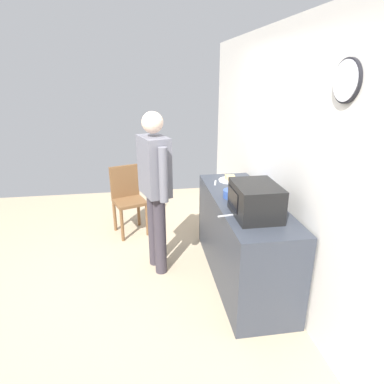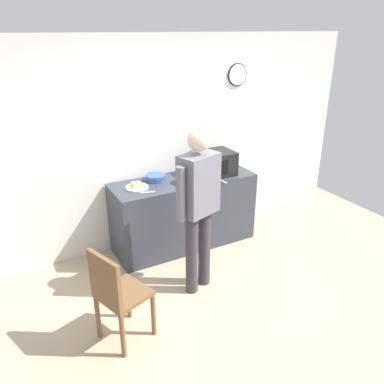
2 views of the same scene
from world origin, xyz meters
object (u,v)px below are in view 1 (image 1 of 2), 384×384
sandwich_plate (230,179)px  salad_bowl (232,194)px  person_standing (155,182)px  wooden_chair (128,196)px  fork_utensil (215,183)px  cereal_bowl (247,185)px  microwave (255,200)px  spoon_utensil (227,215)px

sandwich_plate → salad_bowl: 0.56m
sandwich_plate → person_standing: size_ratio=0.15×
wooden_chair → person_standing: bearing=19.1°
fork_utensil → cereal_bowl: bearing=52.9°
microwave → wooden_chair: size_ratio=0.53×
cereal_bowl → salad_bowl: bearing=-43.9°
sandwich_plate → fork_utensil: sandwich_plate is taller
salad_bowl → fork_utensil: salad_bowl is taller
sandwich_plate → spoon_utensil: sandwich_plate is taller
microwave → salad_bowl: (-0.48, -0.08, -0.11)m
fork_utensil → spoon_utensil: same height
sandwich_plate → wooden_chair: 1.50m
microwave → sandwich_plate: size_ratio=1.83×
salad_bowl → cereal_bowl: salad_bowl is taller
cereal_bowl → microwave: bearing=-12.7°
salad_bowl → spoon_utensil: size_ratio=1.10×
spoon_utensil → person_standing: size_ratio=0.10×
fork_utensil → wooden_chair: wooden_chair is taller
fork_utensil → wooden_chair: 1.37m
salad_bowl → person_standing: person_standing is taller
salad_bowl → wooden_chair: salad_bowl is taller
sandwich_plate → person_standing: 0.97m
sandwich_plate → person_standing: person_standing is taller
spoon_utensil → wooden_chair: (-1.69, -0.96, -0.39)m
person_standing → fork_utensil: bearing=109.8°
cereal_bowl → spoon_utensil: size_ratio=1.44×
sandwich_plate → spoon_utensil: bearing=-16.6°
fork_utensil → wooden_chair: (-0.76, -1.07, -0.39)m
microwave → cereal_bowl: 0.76m
microwave → wooden_chair: 2.18m
fork_utensil → microwave: bearing=8.6°
microwave → sandwich_plate: (-1.03, 0.05, -0.13)m
cereal_bowl → wooden_chair: (-0.99, -1.38, -0.43)m
person_standing → wooden_chair: (-1.01, -0.35, -0.53)m
salad_bowl → fork_utensil: (-0.49, -0.07, -0.04)m
person_standing → sandwich_plate: bearing=109.2°
salad_bowl → fork_utensil: 0.50m
microwave → salad_bowl: microwave is taller
salad_bowl → fork_utensil: size_ratio=1.10×
cereal_bowl → fork_utensil: cereal_bowl is taller
fork_utensil → spoon_utensil: (0.94, -0.10, 0.00)m
sandwich_plate → cereal_bowl: (0.29, 0.12, 0.02)m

